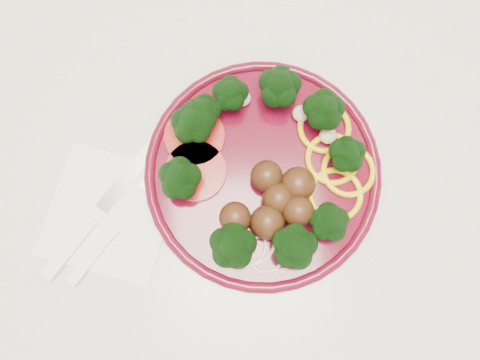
{
  "coord_description": "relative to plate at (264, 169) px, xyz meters",
  "views": [
    {
      "loc": [
        -0.22,
        1.55,
        1.49
      ],
      "look_at": [
        -0.21,
        1.67,
        0.92
      ],
      "focal_mm": 35.0,
      "sensor_mm": 36.0,
      "label": 1
    }
  ],
  "objects": [
    {
      "name": "napkin",
      "position": [
        -0.2,
        -0.04,
        -0.02
      ],
      "size": [
        0.19,
        0.19,
        0.0
      ],
      "primitive_type": "cube",
      "rotation": [
        0.0,
        0.0,
        1.22
      ],
      "color": "white",
      "rests_on": "counter"
    },
    {
      "name": "fork",
      "position": [
        -0.2,
        -0.07,
        -0.01
      ],
      "size": [
        0.14,
        0.16,
        0.01
      ],
      "rotation": [
        0.0,
        0.0,
        0.86
      ],
      "color": "white",
      "rests_on": "napkin"
    },
    {
      "name": "knife",
      "position": [
        -0.22,
        -0.05,
        -0.01
      ],
      "size": [
        0.16,
        0.18,
        0.01
      ],
      "rotation": [
        0.0,
        0.0,
        0.86
      ],
      "color": "silver",
      "rests_on": "napkin"
    },
    {
      "name": "counter",
      "position": [
        0.18,
        0.02,
        -0.47
      ],
      "size": [
        2.4,
        0.6,
        0.9
      ],
      "color": "beige",
      "rests_on": "ground"
    },
    {
      "name": "plate",
      "position": [
        0.0,
        0.0,
        0.0
      ],
      "size": [
        0.3,
        0.3,
        0.07
      ],
      "rotation": [
        0.0,
        0.0,
        -0.27
      ],
      "color": "#4D0718",
      "rests_on": "counter"
    }
  ]
}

